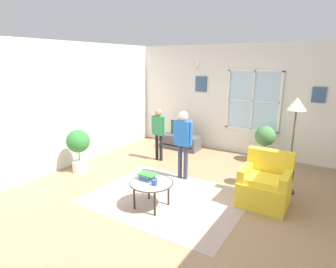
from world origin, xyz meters
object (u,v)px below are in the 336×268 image
object	(u,v)px
television	(181,128)
potted_plant_corner	(78,146)
tv_stand	(180,142)
person_green_shirt	(159,128)
armchair	(265,185)
coffee_table	(151,184)
remote_near_books	(154,180)
floor_lamp	(296,114)
book_stack	(147,176)
potted_plant_by_window	(265,138)
cup	(155,182)
person_blue_shirt	(183,137)

from	to	relation	value
television	potted_plant_corner	size ratio (longest dim) A/B	0.61
tv_stand	person_green_shirt	distance (m)	1.21
armchair	coffee_table	bearing A→B (deg)	-144.19
armchair	remote_near_books	size ratio (longest dim) A/B	6.21
potted_plant_corner	floor_lamp	bearing A→B (deg)	18.08
remote_near_books	potted_plant_corner	size ratio (longest dim) A/B	0.15
tv_stand	armchair	distance (m)	3.29
book_stack	person_green_shirt	xyz separation A→B (m)	(-1.03, 1.89, 0.29)
book_stack	potted_plant_by_window	size ratio (longest dim) A/B	0.32
book_stack	television	bearing A→B (deg)	109.33
floor_lamp	remote_near_books	bearing A→B (deg)	-137.03
potted_plant_by_window	television	bearing A→B (deg)	-175.94
tv_stand	floor_lamp	bearing A→B (deg)	-23.08
armchair	floor_lamp	world-z (taller)	floor_lamp
cup	potted_plant_corner	distance (m)	2.36
armchair	cup	xyz separation A→B (m)	(-1.43, -1.16, 0.15)
armchair	potted_plant_corner	world-z (taller)	potted_plant_corner
television	coffee_table	distance (m)	3.21
armchair	book_stack	world-z (taller)	armchair
tv_stand	potted_plant_corner	bearing A→B (deg)	-112.33
cup	remote_near_books	distance (m)	0.17
book_stack	potted_plant_by_window	bearing A→B (deg)	69.77
armchair	person_blue_shirt	distance (m)	1.76
television	potted_plant_by_window	distance (m)	2.18
armchair	potted_plant_corner	xyz separation A→B (m)	(-3.73, -0.67, 0.26)
remote_near_books	floor_lamp	distance (m)	2.65
coffee_table	book_stack	distance (m)	0.16
television	cup	world-z (taller)	television
floor_lamp	coffee_table	bearing A→B (deg)	-135.78
coffee_table	remote_near_books	world-z (taller)	remote_near_books
tv_stand	remote_near_books	size ratio (longest dim) A/B	7.47
potted_plant_by_window	person_blue_shirt	bearing A→B (deg)	-121.79
remote_near_books	potted_plant_corner	world-z (taller)	potted_plant_corner
person_green_shirt	coffee_table	bearing A→B (deg)	-59.28
television	potted_plant_by_window	world-z (taller)	potted_plant_by_window
armchair	person_blue_shirt	xyz separation A→B (m)	(-1.67, 0.18, 0.55)
book_stack	cup	bearing A→B (deg)	-24.47
cup	person_blue_shirt	xyz separation A→B (m)	(-0.24, 1.33, 0.40)
person_green_shirt	cup	bearing A→B (deg)	-57.77
person_blue_shirt	book_stack	bearing A→B (deg)	-89.35
cup	remote_near_books	world-z (taller)	cup
television	book_stack	size ratio (longest dim) A/B	2.06
armchair	cup	bearing A→B (deg)	-141.01
cup	potted_plant_corner	xyz separation A→B (m)	(-2.31, 0.49, 0.11)
armchair	remote_near_books	bearing A→B (deg)	-146.07
tv_stand	potted_plant_corner	size ratio (longest dim) A/B	1.13
remote_near_books	person_blue_shirt	bearing A→B (deg)	96.36
coffee_table	remote_near_books	xyz separation A→B (m)	(0.00, 0.08, 0.04)
book_stack	potted_plant_by_window	world-z (taller)	potted_plant_by_window
potted_plant_by_window	armchair	bearing A→B (deg)	-76.00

